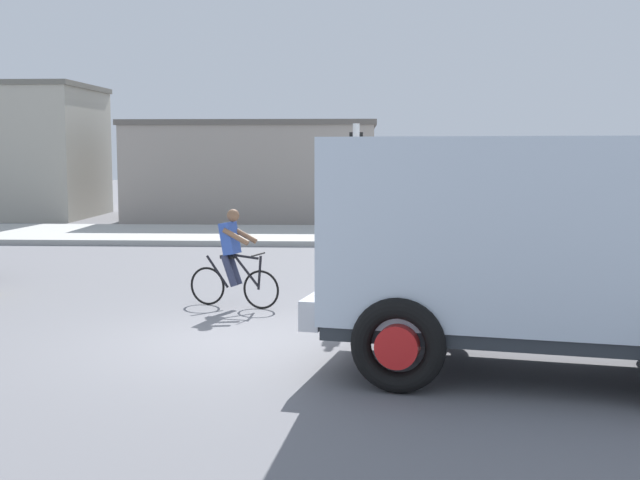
{
  "coord_description": "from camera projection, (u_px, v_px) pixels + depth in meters",
  "views": [
    {
      "loc": [
        1.7,
        -11.77,
        2.78
      ],
      "look_at": [
        0.97,
        2.5,
        1.2
      ],
      "focal_mm": 47.06,
      "sensor_mm": 36.0,
      "label": 1
    }
  ],
  "objects": [
    {
      "name": "ground_plane",
      "position": [
        244.0,
        341.0,
        12.08
      ],
      "size": [
        120.0,
        120.0,
        0.0
      ],
      "primitive_type": "plane",
      "color": "slate"
    },
    {
      "name": "sidewalk_far",
      "position": [
        308.0,
        235.0,
        26.03
      ],
      "size": [
        80.0,
        5.0,
        0.16
      ],
      "primitive_type": "cube",
      "color": "#ADADA8",
      "rests_on": "ground"
    },
    {
      "name": "truck_foreground",
      "position": [
        546.0,
        240.0,
        10.16
      ],
      "size": [
        5.82,
        3.66,
        2.9
      ],
      "color": "silver",
      "rests_on": "ground"
    },
    {
      "name": "cyclist",
      "position": [
        233.0,
        258.0,
        14.59
      ],
      "size": [
        1.65,
        0.69,
        1.72
      ],
      "color": "black",
      "rests_on": "ground"
    },
    {
      "name": "traffic_light_pole",
      "position": [
        356.0,
        188.0,
        14.88
      ],
      "size": [
        0.24,
        0.43,
        3.2
      ],
      "color": "red",
      "rests_on": "ground"
    },
    {
      "name": "pedestrian_near_kerb",
      "position": [
        423.0,
        223.0,
        21.72
      ],
      "size": [
        0.34,
        0.22,
        1.62
      ],
      "color": "#2D334C",
      "rests_on": "ground"
    },
    {
      "name": "building_mid_block",
      "position": [
        256.0,
        171.0,
        32.61
      ],
      "size": [
        9.27,
        6.44,
        3.78
      ],
      "color": "#9E9389",
      "rests_on": "ground"
    }
  ]
}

